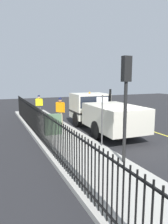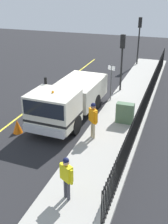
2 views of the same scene
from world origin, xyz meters
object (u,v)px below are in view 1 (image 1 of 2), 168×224
object	(u,v)px
pedestrian_distant	(39,103)
street_sign	(102,114)
traffic_light_near	(126,88)
work_truck	(100,111)
traffic_cone	(107,116)
utility_cabinet	(53,124)
worker_standing	(60,108)

from	to	relation	value
pedestrian_distant	street_sign	world-z (taller)	street_sign
traffic_light_near	street_sign	world-z (taller)	traffic_light_near
work_truck	traffic_light_near	world-z (taller)	traffic_light_near
street_sign	pedestrian_distant	bearing A→B (deg)	-84.49
work_truck	traffic_cone	xyz separation A→B (m)	(-1.78, -2.19, -0.85)
traffic_light_near	utility_cabinet	xyz separation A→B (m)	(1.31, -4.71, -2.10)
pedestrian_distant	traffic_light_near	world-z (taller)	traffic_light_near
traffic_light_near	utility_cabinet	bearing A→B (deg)	104.23
utility_cabinet	traffic_cone	bearing A→B (deg)	-152.00
utility_cabinet	street_sign	size ratio (longest dim) A/B	0.48
worker_standing	traffic_light_near	world-z (taller)	traffic_light_near
worker_standing	utility_cabinet	world-z (taller)	worker_standing
pedestrian_distant	traffic_light_near	xyz separation A→B (m)	(-0.69, 10.90, 1.64)
pedestrian_distant	traffic_light_near	bearing A→B (deg)	-57.46
pedestrian_distant	traffic_cone	size ratio (longest dim) A/B	2.34
work_truck	street_sign	world-z (taller)	work_truck
utility_cabinet	street_sign	xyz separation A→B (m)	(-1.48, 2.75, 0.87)
worker_standing	street_sign	world-z (taller)	street_sign
traffic_cone	worker_standing	bearing A→B (deg)	8.18
traffic_light_near	worker_standing	bearing A→B (deg)	90.76
street_sign	traffic_light_near	bearing A→B (deg)	84.95
utility_cabinet	street_sign	bearing A→B (deg)	118.28
work_truck	worker_standing	size ratio (longest dim) A/B	3.62
worker_standing	pedestrian_distant	distance (m)	4.20
worker_standing	street_sign	size ratio (longest dim) A/B	0.78
work_truck	traffic_light_near	bearing A→B (deg)	-106.88
pedestrian_distant	utility_cabinet	bearing A→B (deg)	-66.77
traffic_cone	work_truck	bearing A→B (deg)	50.97
traffic_light_near	traffic_cone	bearing A→B (deg)	63.05
traffic_light_near	street_sign	bearing A→B (deg)	83.69
pedestrian_distant	traffic_cone	xyz separation A→B (m)	(-4.18, 3.63, -0.80)
utility_cabinet	traffic_cone	distance (m)	5.45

